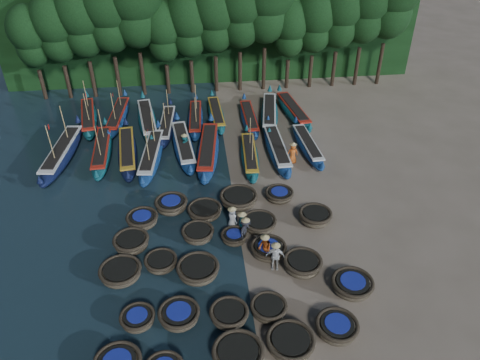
{
  "coord_description": "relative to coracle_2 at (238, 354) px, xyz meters",
  "views": [
    {
      "loc": [
        -2.34,
        -22.3,
        18.88
      ],
      "look_at": [
        0.46,
        2.78,
        1.3
      ],
      "focal_mm": 35.0,
      "sensor_mm": 36.0,
      "label": 1
    }
  ],
  "objects": [
    {
      "name": "tree_12",
      "position": [
        12.61,
        29.64,
        6.86
      ],
      "size": [
        4.51,
        4.51,
        10.63
      ],
      "color": "black",
      "rests_on": "ground"
    },
    {
      "name": "coracle_19",
      "position": [
        5.8,
        9.13,
        0.02
      ],
      "size": [
        2.1,
        2.1,
        0.84
      ],
      "rotation": [
        0.0,
        0.0,
        -0.01
      ],
      "color": "brown",
      "rests_on": "ground"
    },
    {
      "name": "long_boat_9",
      "position": [
        -10.19,
        24.18,
        0.08
      ],
      "size": [
        2.69,
        7.94,
        3.42
      ],
      "rotation": [
        0.0,
        0.0,
        0.17
      ],
      "color": "#0F5558",
      "rests_on": "ground"
    },
    {
      "name": "coracle_17",
      "position": [
        0.64,
        7.95,
        -0.1
      ],
      "size": [
        1.79,
        1.79,
        0.64
      ],
      "rotation": [
        0.0,
        0.0,
        0.26
      ],
      "color": "brown",
      "rests_on": "ground"
    },
    {
      "name": "long_boat_7",
      "position": [
        4.85,
        17.28,
        0.09
      ],
      "size": [
        1.59,
        8.22,
        1.45
      ],
      "rotation": [
        0.0,
        0.0,
        0.02
      ],
      "color": "navy",
      "rests_on": "ground"
    },
    {
      "name": "coracle_18",
      "position": [
        2.29,
        8.98,
        -0.05
      ],
      "size": [
        2.47,
        2.47,
        0.72
      ],
      "rotation": [
        0.0,
        0.0,
        -0.32
      ],
      "color": "brown",
      "rests_on": "ground"
    },
    {
      "name": "fisherman_1",
      "position": [
        1.16,
        8.55,
        0.45
      ],
      "size": [
        0.62,
        0.7,
        1.8
      ],
      "rotation": [
        0.0,
        0.0,
        5.21
      ],
      "color": "#19676A",
      "rests_on": "ground"
    },
    {
      "name": "ground",
      "position": [
        1.01,
        9.64,
        -0.46
      ],
      "size": [
        120.0,
        120.0,
        0.0
      ],
      "primitive_type": "plane",
      "color": "#7E6E5C",
      "rests_on": "ground"
    },
    {
      "name": "foliage_wall",
      "position": [
        1.01,
        33.14,
        4.54
      ],
      "size": [
        40.0,
        3.0,
        10.0
      ],
      "primitive_type": "cube",
      "color": "black",
      "rests_on": "ground"
    },
    {
      "name": "tree_7",
      "position": [
        1.11,
        29.64,
        6.86
      ],
      "size": [
        4.51,
        4.51,
        10.63
      ],
      "color": "black",
      "rests_on": "ground"
    },
    {
      "name": "fisherman_5",
      "position": [
        -2.08,
        18.31,
        0.39
      ],
      "size": [
        1.26,
        1.51,
        1.83
      ],
      "rotation": [
        0.0,
        0.0,
        4.11
      ],
      "color": "#19676A",
      "rests_on": "ground"
    },
    {
      "name": "coracle_23",
      "position": [
        1.29,
        11.49,
        0.01
      ],
      "size": [
        2.87,
        2.87,
        0.84
      ],
      "rotation": [
        0.0,
        0.0,
        -0.28
      ],
      "color": "brown",
      "rests_on": "ground"
    },
    {
      "name": "long_boat_1",
      "position": [
        -8.33,
        18.49,
        0.09
      ],
      "size": [
        1.79,
        8.15,
        3.46
      ],
      "rotation": [
        0.0,
        0.0,
        0.05
      ],
      "color": "#0F5558",
      "rests_on": "ground"
    },
    {
      "name": "long_boat_6",
      "position": [
        2.68,
        16.65,
        0.03
      ],
      "size": [
        1.7,
        7.31,
        3.11
      ],
      "rotation": [
        0.0,
        0.0,
        -0.06
      ],
      "color": "#0F5558",
      "rests_on": "ground"
    },
    {
      "name": "coracle_2",
      "position": [
        0.0,
        0.0,
        0.0
      ],
      "size": [
        2.56,
        2.56,
        0.81
      ],
      "rotation": [
        0.0,
        0.0,
        -0.17
      ],
      "color": "brown",
      "rests_on": "ground"
    },
    {
      "name": "long_boat_2",
      "position": [
        -6.41,
        18.15,
        0.09
      ],
      "size": [
        2.31,
        8.27,
        1.46
      ],
      "rotation": [
        0.0,
        0.0,
        0.11
      ],
      "color": "#10143C",
      "rests_on": "ground"
    },
    {
      "name": "tree_1",
      "position": [
        -12.69,
        29.64,
        6.18
      ],
      "size": [
        4.09,
        4.09,
        9.65
      ],
      "color": "black",
      "rests_on": "ground"
    },
    {
      "name": "fisherman_3",
      "position": [
        1.3,
        7.93,
        0.41
      ],
      "size": [
        1.1,
        1.24,
        1.87
      ],
      "rotation": [
        0.0,
        0.0,
        1.0
      ],
      "color": "black",
      "rests_on": "ground"
    },
    {
      "name": "long_boat_12",
      "position": [
        -3.53,
        22.1,
        0.05
      ],
      "size": [
        1.91,
        7.55,
        3.22
      ],
      "rotation": [
        0.0,
        0.0,
        -0.08
      ],
      "color": "#10143C",
      "rests_on": "ground"
    },
    {
      "name": "tree_0",
      "position": [
        -14.99,
        29.64,
        5.51
      ],
      "size": [
        3.68,
        3.68,
        8.68
      ],
      "color": "black",
      "rests_on": "ground"
    },
    {
      "name": "fisherman_4",
      "position": [
        2.64,
        5.55,
        0.47
      ],
      "size": [
        1.09,
        0.6,
        1.96
      ],
      "rotation": [
        0.0,
        0.0,
        6.11
      ],
      "color": "silver",
      "rests_on": "ground"
    },
    {
      "name": "coracle_22",
      "position": [
        -0.97,
        10.53,
        -0.04
      ],
      "size": [
        2.29,
        2.29,
        0.74
      ],
      "rotation": [
        0.0,
        0.0,
        0.14
      ],
      "color": "brown",
      "rests_on": "ground"
    },
    {
      "name": "long_boat_10",
      "position": [
        -7.7,
        24.12,
        0.07
      ],
      "size": [
        2.01,
        7.86,
        3.35
      ],
      "rotation": [
        0.0,
        0.0,
        -0.08
      ],
      "color": "navy",
      "rests_on": "ground"
    },
    {
      "name": "fisherman_0",
      "position": [
        0.63,
        9.22,
        0.37
      ],
      "size": [
        0.79,
        0.88,
        1.72
      ],
      "rotation": [
        0.0,
        0.0,
        2.1
      ],
      "color": "silver",
      "rests_on": "ground"
    },
    {
      "name": "coracle_9",
      "position": [
        6.38,
        3.48,
        -0.03
      ],
      "size": [
        2.25,
        2.25,
        0.75
      ],
      "rotation": [
        0.0,
        0.0,
        -0.04
      ],
      "color": "brown",
      "rests_on": "ground"
    },
    {
      "name": "coracle_3",
      "position": [
        2.47,
        0.38,
        -0.03
      ],
      "size": [
        2.75,
        2.75,
        0.75
      ],
      "rotation": [
        0.0,
        0.0,
        0.35
      ],
      "color": "brown",
      "rests_on": "ground"
    },
    {
      "name": "coracle_20",
      "position": [
        -4.84,
        10.07,
        -0.01
      ],
      "size": [
        2.27,
        2.27,
        0.78
      ],
      "rotation": [
        0.0,
        0.0,
        0.29
      ],
      "color": "brown",
      "rests_on": "ground"
    },
    {
      "name": "long_boat_14",
      "position": [
        0.68,
        23.7,
        0.02
      ],
      "size": [
        1.59,
        7.27,
        1.28
      ],
      "rotation": [
        0.0,
        0.0,
        0.05
      ],
      "color": "#0F5558",
      "rests_on": "ground"
    },
    {
      "name": "long_boat_15",
      "position": [
        3.4,
        22.56,
        0.03
      ],
      "size": [
        1.35,
        7.38,
        1.3
      ],
      "rotation": [
        0.0,
        0.0,
        0.01
      ],
      "color": "navy",
      "rests_on": "ground"
    },
    {
      "name": "tree_5",
      "position": [
        -3.49,
        29.64,
        5.51
      ],
      "size": [
        3.68,
        3.68,
        8.68
      ],
      "color": "black",
      "rests_on": "ground"
    },
    {
      "name": "tree_3",
      "position": [
        -8.09,
        29.64,
        7.53
      ],
      "size": [
        4.92,
        4.92,
        11.6
      ],
      "color": "black",
      "rests_on": "ground"
    },
    {
      "name": "long_boat_13",
      "position": [
        -1.14,
        22.95,
        0.04
      ],
      "size": [
        1.63,
        7.46,
        3.17
      ],
      "rotation": [
        0.0,
        0.0,
        -0.04
      ],
      "color": "navy",
      "rests_on": "ground"
    },
    {
      "name": "coracle_12",
      "position": [
        -1.59,
        5.43,
        -0.0
      ],
      "size": [
        2.35,
        2.35,
        0.81
      ],
      "rotation": [
        0.0,
        0.0,
        0.06
      ],
      "color": "brown",
      "rests_on": "ground"
    },
    {
      "name": "coracle_5",
      "position": [
        -4.63,
        2.57,
        -0.08
      ],
      "size": [
        1.87,
        1.87,
        0.66
      ],
      "rotation": [
        0.0,
        0.0,
        0.18
      ],
      "color": "brown",
      "rests_on": "ground"
    },
    {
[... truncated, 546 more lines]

